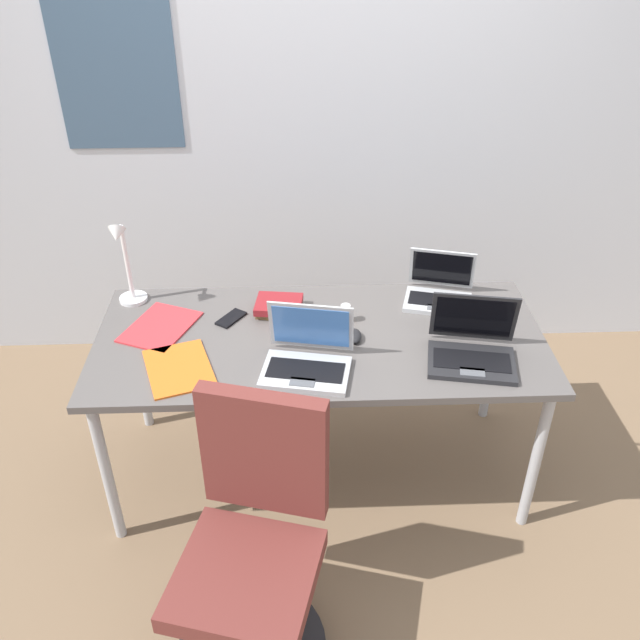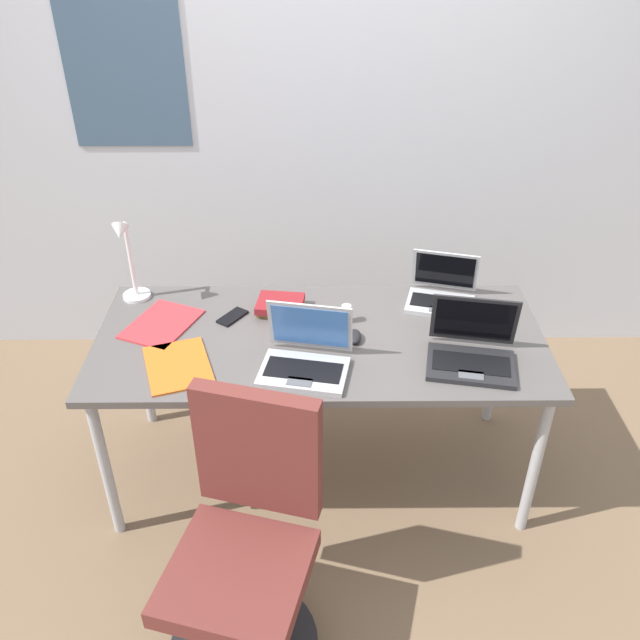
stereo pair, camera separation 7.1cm
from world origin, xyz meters
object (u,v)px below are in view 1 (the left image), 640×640
(cell_phone, at_px, (231,318))
(office_chair, at_px, (254,561))
(book_stack, at_px, (279,307))
(paper_folder_by_keyboard, at_px, (160,327))
(laptop_near_lamp, at_px, (472,348))
(paper_folder_back_left, at_px, (179,368))
(laptop_back_right, at_px, (307,358))
(laptop_front_right, at_px, (439,292))
(computer_mouse, at_px, (354,336))
(desk_lamp, at_px, (125,264))
(pill_bottle, at_px, (345,313))

(cell_phone, xyz_separation_m, office_chair, (0.11, -0.94, -0.35))
(cell_phone, height_order, book_stack, book_stack)
(cell_phone, distance_m, book_stack, 0.21)
(paper_folder_by_keyboard, bearing_deg, cell_phone, 9.96)
(book_stack, distance_m, paper_folder_by_keyboard, 0.50)
(laptop_near_lamp, relative_size, office_chair, 0.38)
(paper_folder_by_keyboard, xyz_separation_m, office_chair, (0.40, -0.89, -0.35))
(book_stack, bearing_deg, paper_folder_by_keyboard, -168.48)
(laptop_near_lamp, distance_m, paper_folder_back_left, 1.11)
(book_stack, height_order, office_chair, office_chair)
(laptop_back_right, relative_size, paper_folder_back_left, 1.18)
(laptop_front_right, xyz_separation_m, computer_mouse, (-0.39, -0.28, -0.03))
(desk_lamp, distance_m, paper_folder_by_keyboard, 0.31)
(laptop_front_right, height_order, pill_bottle, laptop_front_right)
(cell_phone, bearing_deg, office_chair, -48.00)
(laptop_front_right, height_order, book_stack, laptop_front_right)
(cell_phone, bearing_deg, laptop_back_right, -13.04)
(desk_lamp, height_order, pill_bottle, desk_lamp)
(desk_lamp, relative_size, paper_folder_by_keyboard, 1.29)
(laptop_front_right, distance_m, pill_bottle, 0.44)
(paper_folder_by_keyboard, bearing_deg, computer_mouse, -8.33)
(pill_bottle, distance_m, paper_folder_by_keyboard, 0.76)
(laptop_near_lamp, height_order, pill_bottle, laptop_near_lamp)
(laptop_back_right, xyz_separation_m, pill_bottle, (0.16, 0.31, -0.01))
(laptop_back_right, distance_m, office_chair, 0.73)
(paper_folder_by_keyboard, distance_m, office_chair, 1.03)
(laptop_front_right, bearing_deg, laptop_near_lamp, -83.68)
(cell_phone, height_order, office_chair, office_chair)
(computer_mouse, xyz_separation_m, cell_phone, (-0.50, 0.17, -0.01))
(laptop_back_right, distance_m, laptop_near_lamp, 0.63)
(office_chair, bearing_deg, laptop_near_lamp, 37.31)
(laptop_back_right, relative_size, laptop_near_lamp, 0.99)
(desk_lamp, xyz_separation_m, laptop_near_lamp, (1.37, -0.44, -0.15))
(book_stack, distance_m, paper_folder_back_left, 0.53)
(laptop_back_right, bearing_deg, laptop_front_right, 38.54)
(laptop_back_right, bearing_deg, pill_bottle, 62.10)
(paper_folder_back_left, distance_m, office_chair, 0.75)
(paper_folder_by_keyboard, height_order, paper_folder_back_left, same)
(cell_phone, relative_size, paper_folder_by_keyboard, 0.44)
(laptop_near_lamp, height_order, cell_phone, laptop_near_lamp)
(office_chair, bearing_deg, paper_folder_back_left, 115.36)
(cell_phone, distance_m, paper_folder_by_keyboard, 0.29)
(cell_phone, bearing_deg, pill_bottle, 30.95)
(laptop_back_right, relative_size, cell_phone, 2.69)
(cell_phone, height_order, paper_folder_back_left, cell_phone)
(pill_bottle, bearing_deg, book_stack, 163.28)
(laptop_back_right, height_order, pill_bottle, laptop_back_right)
(laptop_front_right, relative_size, laptop_near_lamp, 0.90)
(cell_phone, bearing_deg, laptop_near_lamp, 16.81)
(laptop_back_right, bearing_deg, paper_folder_back_left, 178.47)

